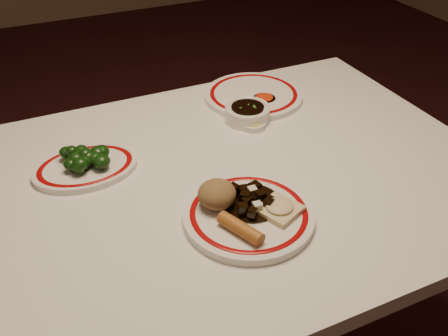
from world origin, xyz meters
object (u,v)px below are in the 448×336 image
at_px(broccoli_pile, 84,158).
at_px(soy_bowl, 247,114).
at_px(fried_wonton, 279,208).
at_px(stirfry_heap, 251,199).
at_px(dining_table, 234,202).
at_px(spring_roll, 241,228).
at_px(main_plate, 249,215).
at_px(rice_mound, 217,194).
at_px(broccoli_plate, 86,167).

height_order(broccoli_pile, soy_bowl, broccoli_pile).
xyz_separation_m(fried_wonton, stirfry_heap, (-0.04, 0.05, 0.00)).
height_order(dining_table, spring_roll, spring_roll).
bearing_deg(soy_bowl, main_plate, -116.47).
distance_m(rice_mound, broccoli_pile, 0.34).
height_order(rice_mound, soy_bowl, rice_mound).
distance_m(stirfry_heap, broccoli_plate, 0.40).
xyz_separation_m(broccoli_pile, soy_bowl, (0.44, 0.05, -0.02)).
bearing_deg(spring_roll, fried_wonton, -8.89).
relative_size(spring_roll, broccoli_plate, 0.41).
bearing_deg(soy_bowl, broccoli_plate, -173.41).
xyz_separation_m(stirfry_heap, broccoli_plate, (-0.28, 0.28, -0.02)).
bearing_deg(broccoli_pile, spring_roll, -57.92).
distance_m(main_plate, broccoli_pile, 0.40).
distance_m(dining_table, spring_roll, 0.26).
bearing_deg(broccoli_pile, fried_wonton, -45.66).
height_order(spring_roll, broccoli_plate, spring_roll).
relative_size(stirfry_heap, broccoli_pile, 1.15).
bearing_deg(rice_mound, broccoli_pile, 130.05).
bearing_deg(dining_table, soy_bowl, 55.96).
bearing_deg(dining_table, broccoli_pile, 155.37).
distance_m(dining_table, broccoli_pile, 0.37).
bearing_deg(rice_mound, soy_bowl, 53.84).
relative_size(stirfry_heap, soy_bowl, 1.06).
bearing_deg(broccoli_pile, dining_table, -24.63).
xyz_separation_m(rice_mound, stirfry_heap, (0.07, -0.02, -0.02)).
xyz_separation_m(broccoli_plate, soy_bowl, (0.44, 0.05, 0.01)).
bearing_deg(soy_bowl, dining_table, -124.04).
relative_size(dining_table, broccoli_pile, 11.00).
bearing_deg(broccoli_plate, rice_mound, -50.21).
relative_size(dining_table, stirfry_heap, 9.54).
relative_size(fried_wonton, soy_bowl, 0.85).
bearing_deg(broccoli_pile, stirfry_heap, -44.85).
relative_size(stirfry_heap, broccoli_plate, 0.52).
bearing_deg(broccoli_plate, soy_bowl, 6.59).
xyz_separation_m(main_plate, spring_roll, (-0.04, -0.05, 0.02)).
bearing_deg(soy_bowl, rice_mound, -126.16).
distance_m(main_plate, spring_roll, 0.07).
distance_m(broccoli_plate, broccoli_pile, 0.03).
height_order(dining_table, main_plate, main_plate).
bearing_deg(soy_bowl, broccoli_pile, -173.07).
bearing_deg(spring_roll, dining_table, 44.09).
bearing_deg(broccoli_plate, broccoli_pile, -85.09).
relative_size(spring_roll, fried_wonton, 0.99).
bearing_deg(stirfry_heap, broccoli_pile, 135.15).
bearing_deg(dining_table, spring_roll, -112.80).
relative_size(main_plate, broccoli_pile, 2.68).
bearing_deg(dining_table, fried_wonton, -86.76).
bearing_deg(spring_roll, stirfry_heap, 27.23).
distance_m(rice_mound, broccoli_plate, 0.34).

